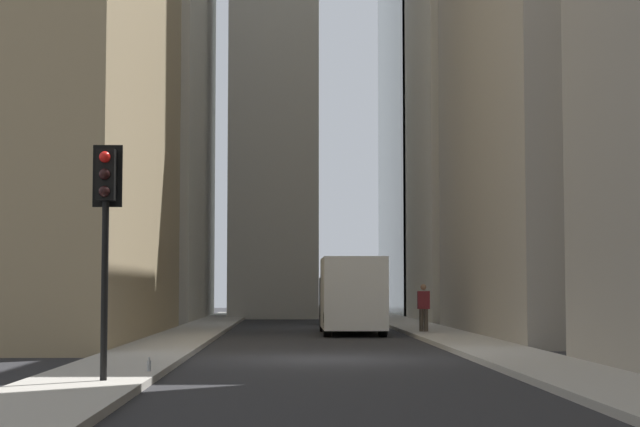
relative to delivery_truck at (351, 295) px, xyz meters
name	(u,v)px	position (x,y,z in m)	size (l,w,h in m)	color
ground_plane	(328,359)	(-14.10, 1.40, -1.46)	(135.00, 135.00, 0.00)	#262628
sidewalk_right	(143,357)	(-14.10, 5.90, -1.39)	(90.00, 2.20, 0.14)	#A8A399
sidewalk_left	(511,356)	(-14.10, -3.10, -1.39)	(90.00, 2.20, 0.14)	#A8A399
building_left_midfar	(609,42)	(-2.53, -9.19, 9.14)	(17.04, 10.50, 21.17)	gray
building_left_far	(511,74)	(14.60, -9.20, 11.42)	(12.29, 10.00, 25.76)	beige
building_right_far	(114,32)	(17.80, 11.99, 14.28)	(17.29, 10.50, 31.45)	beige
church_spire	(274,27)	(21.63, 3.25, 15.59)	(5.60, 5.60, 32.61)	#B7B2A5
delivery_truck	(351,295)	(0.00, 0.00, 0.00)	(6.46, 2.25, 2.84)	silver
sedan_white	(339,311)	(9.99, 0.00, -0.80)	(4.30, 1.78, 1.42)	silver
traffic_light_foreground	(106,206)	(-21.66, 5.55, 1.71)	(0.43, 0.52, 4.12)	black
pedestrian	(424,306)	(-0.97, -2.61, -0.37)	(0.26, 0.44, 1.74)	#473D33
discarded_bottle	(149,366)	(-19.64, 5.02, -1.21)	(0.07, 0.07, 0.27)	#999EA3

